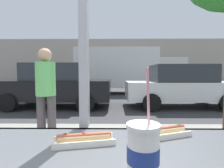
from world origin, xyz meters
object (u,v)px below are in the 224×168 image
(hotdog_tray_near, at_px, (84,139))
(hotdog_tray_far, at_px, (163,132))
(box_truck, at_px, (127,69))
(parked_car_white, at_px, (180,86))
(parked_car_black, at_px, (56,85))
(soda_cup_right, at_px, (143,153))
(pedestrian, at_px, (46,90))

(hotdog_tray_near, height_order, hotdog_tray_far, same)
(hotdog_tray_near, relative_size, box_truck, 0.04)
(parked_car_white, bearing_deg, parked_car_black, 180.00)
(hotdog_tray_near, bearing_deg, box_truck, 84.56)
(hotdog_tray_near, distance_m, parked_car_black, 6.24)
(soda_cup_right, distance_m, pedestrian, 2.60)
(hotdog_tray_far, xyz_separation_m, parked_car_white, (2.39, 5.75, -0.18))
(parked_car_white, bearing_deg, soda_cup_right, -112.71)
(soda_cup_right, bearing_deg, hotdog_tray_near, 128.69)
(hotdog_tray_near, distance_m, box_truck, 10.57)
(box_truck, bearing_deg, parked_car_black, -124.34)
(hotdog_tray_near, bearing_deg, hotdog_tray_far, 13.83)
(box_truck, bearing_deg, hotdog_tray_far, -93.39)
(soda_cup_right, xyz_separation_m, parked_car_black, (-2.40, 6.11, -0.23))
(soda_cup_right, relative_size, hotdog_tray_near, 1.17)
(parked_car_white, height_order, pedestrian, pedestrian)
(hotdog_tray_near, height_order, pedestrian, pedestrian)
(parked_car_white, height_order, box_truck, box_truck)
(parked_car_white, distance_m, box_truck, 5.05)
(parked_car_white, bearing_deg, hotdog_tray_near, -115.39)
(hotdog_tray_far, relative_size, parked_car_black, 0.07)
(parked_car_white, relative_size, box_truck, 0.61)
(parked_car_black, relative_size, box_truck, 0.62)
(soda_cup_right, bearing_deg, pedestrian, 118.18)
(soda_cup_right, height_order, box_truck, box_truck)
(hotdog_tray_near, height_order, box_truck, box_truck)
(parked_car_black, bearing_deg, parked_car_white, -0.00)
(parked_car_white, distance_m, pedestrian, 5.38)
(hotdog_tray_far, bearing_deg, hotdog_tray_near, -166.17)
(pedestrian, bearing_deg, hotdog_tray_far, -54.12)
(soda_cup_right, relative_size, parked_car_black, 0.08)
(parked_car_black, relative_size, parked_car_white, 1.02)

